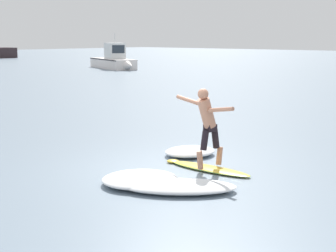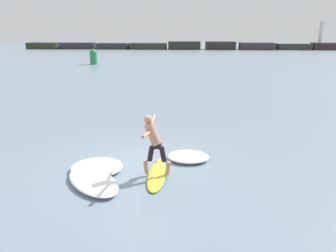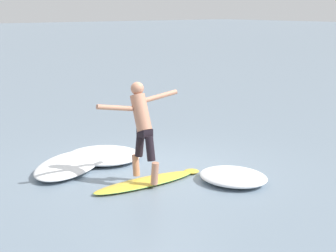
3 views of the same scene
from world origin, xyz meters
name	(u,v)px [view 2 (image 2 of 3)]	position (x,y,z in m)	size (l,w,h in m)	color
ground_plane	(138,165)	(0.00, 0.00, 0.00)	(200.00, 200.00, 0.00)	gray
rock_jetty_breakwater	(192,46)	(2.63, 62.00, 0.72)	(68.48, 4.34, 5.75)	#2C3326
surfboard	(157,175)	(0.70, -0.78, 0.04)	(0.58, 2.41, 0.22)	yellow
surfer	(153,140)	(0.59, -0.82, 1.16)	(0.84, 1.71, 1.82)	tan
channel_marker_buoy	(93,57)	(-10.00, 30.72, 0.90)	(0.87, 0.87, 1.99)	#288447
wave_foam_at_tail	(93,181)	(-1.08, -1.44, 0.10)	(2.31, 2.48, 0.20)	white
wave_foam_at_nose	(188,157)	(1.63, 0.55, 0.11)	(1.46, 1.25, 0.22)	white
wave_foam_beside	(97,167)	(-1.22, -0.49, 0.11)	(1.69, 1.64, 0.22)	white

